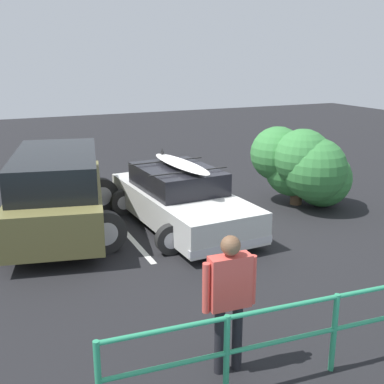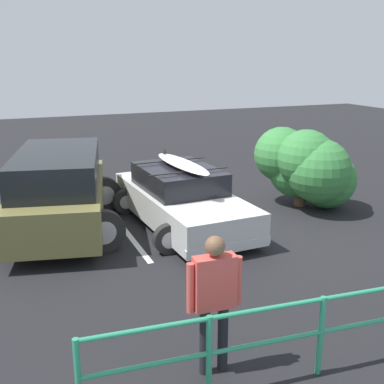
% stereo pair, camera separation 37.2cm
% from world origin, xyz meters
% --- Properties ---
extents(ground_plane, '(44.00, 44.00, 0.02)m').
position_xyz_m(ground_plane, '(0.00, 0.00, -0.01)').
color(ground_plane, black).
rests_on(ground_plane, ground).
extents(parking_stripe, '(0.12, 3.51, 0.00)m').
position_xyz_m(parking_stripe, '(1.95, -0.29, 0.00)').
color(parking_stripe, silver).
rests_on(parking_stripe, ground).
extents(sedan_car, '(2.55, 4.57, 1.60)m').
position_xyz_m(sedan_car, '(0.65, -0.33, 0.63)').
color(sedan_car, silver).
rests_on(sedan_car, ground).
extents(suv_car, '(3.24, 4.75, 1.80)m').
position_xyz_m(suv_car, '(3.25, -0.94, 0.94)').
color(suv_car, brown).
rests_on(suv_car, ground).
extents(person_bystander, '(0.69, 0.24, 1.78)m').
position_xyz_m(person_bystander, '(2.20, 4.81, 1.07)').
color(person_bystander, black).
rests_on(person_bystander, ground).
extents(railing_fence, '(7.18, 0.64, 1.04)m').
position_xyz_m(railing_fence, '(0.32, 5.40, 0.68)').
color(railing_fence, '#2D9366').
rests_on(railing_fence, ground).
extents(bush_near_left, '(2.31, 2.53, 2.04)m').
position_xyz_m(bush_near_left, '(-2.73, -0.40, 1.08)').
color(bush_near_left, brown).
rests_on(bush_near_left, ground).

